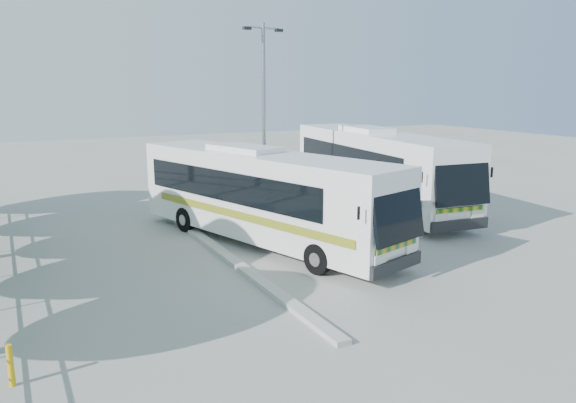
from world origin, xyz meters
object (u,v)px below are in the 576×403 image
lamppost (264,110)px  bollard (11,366)px  coach_adjacent (376,167)px  coach_main (263,194)px

lamppost → bollard: 17.20m
lamppost → bollard: size_ratio=9.73×
bollard → coach_adjacent: bearing=32.6°
coach_main → lamppost: 6.25m
coach_adjacent → bollard: (-16.61, -10.63, -1.57)m
lamppost → bollard: bearing=-142.1°
coach_adjacent → lamppost: (-5.33, 1.61, 2.79)m
coach_main → coach_adjacent: (7.71, 3.39, 0.11)m
coach_adjacent → lamppost: lamppost is taller
coach_adjacent → coach_main: bearing=-150.5°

